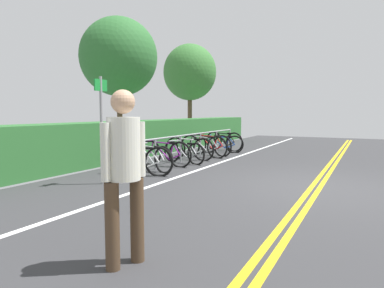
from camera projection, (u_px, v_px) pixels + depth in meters
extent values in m
cube|color=#353538|center=(316.00, 188.00, 7.11)|extent=(29.50, 11.01, 0.05)
cube|color=gold|center=(320.00, 187.00, 7.07)|extent=(26.55, 0.10, 0.00)
cube|color=gold|center=(312.00, 187.00, 7.14)|extent=(26.55, 0.10, 0.00)
cube|color=white|center=(184.00, 175.00, 8.47)|extent=(26.55, 0.12, 0.00)
cylinder|color=#9EA0A5|center=(123.00, 161.00, 8.03)|extent=(0.05, 0.05, 0.81)
cylinder|color=#9EA0A5|center=(155.00, 154.00, 9.26)|extent=(0.05, 0.05, 0.81)
cylinder|color=#9EA0A5|center=(181.00, 149.00, 10.49)|extent=(0.05, 0.05, 0.81)
cylinder|color=#9EA0A5|center=(200.00, 145.00, 11.72)|extent=(0.05, 0.05, 0.81)
cylinder|color=#9EA0A5|center=(217.00, 142.00, 12.95)|extent=(0.05, 0.05, 0.81)
cylinder|color=#9EA0A5|center=(230.00, 140.00, 14.18)|extent=(0.05, 0.05, 0.81)
cylinder|color=#9EA0A5|center=(191.00, 134.00, 11.07)|extent=(6.92, 0.04, 0.04)
torus|color=black|center=(120.00, 160.00, 8.56)|extent=(0.20, 0.73, 0.74)
torus|color=black|center=(159.00, 162.00, 8.29)|extent=(0.20, 0.73, 0.74)
cylinder|color=white|center=(134.00, 157.00, 8.45)|extent=(0.15, 0.57, 0.50)
cylinder|color=white|center=(137.00, 148.00, 8.41)|extent=(0.17, 0.68, 0.07)
cylinder|color=white|center=(148.00, 159.00, 8.36)|extent=(0.07, 0.17, 0.45)
cylinder|color=white|center=(152.00, 165.00, 8.34)|extent=(0.11, 0.36, 0.19)
cylinder|color=white|center=(154.00, 156.00, 8.30)|extent=(0.08, 0.25, 0.31)
cylinder|color=white|center=(122.00, 154.00, 8.53)|extent=(0.06, 0.14, 0.33)
cube|color=black|center=(150.00, 148.00, 8.32)|extent=(0.12, 0.21, 0.05)
cylinder|color=white|center=(124.00, 145.00, 8.49)|extent=(0.46, 0.12, 0.03)
torus|color=black|center=(138.00, 156.00, 9.46)|extent=(0.27, 0.69, 0.71)
torus|color=black|center=(164.00, 160.00, 8.73)|extent=(0.27, 0.69, 0.71)
cylinder|color=silver|center=(147.00, 154.00, 9.18)|extent=(0.21, 0.58, 0.48)
cylinder|color=silver|center=(149.00, 147.00, 9.11)|extent=(0.25, 0.69, 0.07)
cylinder|color=silver|center=(156.00, 156.00, 8.93)|extent=(0.09, 0.17, 0.43)
cylinder|color=silver|center=(159.00, 162.00, 8.86)|extent=(0.15, 0.37, 0.18)
cylinder|color=silver|center=(161.00, 154.00, 8.80)|extent=(0.11, 0.26, 0.30)
cylinder|color=silver|center=(139.00, 151.00, 9.41)|extent=(0.08, 0.14, 0.32)
cube|color=black|center=(158.00, 147.00, 8.86)|extent=(0.14, 0.21, 0.05)
cylinder|color=silver|center=(140.00, 143.00, 9.35)|extent=(0.45, 0.17, 0.03)
torus|color=black|center=(150.00, 153.00, 10.09)|extent=(0.07, 0.74, 0.74)
torus|color=black|center=(180.00, 155.00, 9.63)|extent=(0.07, 0.74, 0.74)
cylinder|color=purple|center=(161.00, 151.00, 9.91)|extent=(0.05, 0.56, 0.51)
cylinder|color=purple|center=(163.00, 143.00, 9.86)|extent=(0.05, 0.67, 0.07)
cylinder|color=purple|center=(171.00, 152.00, 9.76)|extent=(0.04, 0.16, 0.46)
cylinder|color=purple|center=(175.00, 157.00, 9.72)|extent=(0.04, 0.36, 0.19)
cylinder|color=purple|center=(177.00, 149.00, 9.67)|extent=(0.04, 0.25, 0.31)
cylinder|color=purple|center=(152.00, 147.00, 10.05)|extent=(0.04, 0.13, 0.34)
cube|color=black|center=(173.00, 143.00, 9.70)|extent=(0.08, 0.20, 0.05)
cylinder|color=purple|center=(153.00, 140.00, 10.01)|extent=(0.46, 0.04, 0.03)
torus|color=black|center=(172.00, 151.00, 10.78)|extent=(0.23, 0.66, 0.67)
torus|color=black|center=(196.00, 154.00, 10.11)|extent=(0.23, 0.66, 0.67)
cylinder|color=silver|center=(181.00, 150.00, 10.52)|extent=(0.18, 0.56, 0.45)
cylinder|color=silver|center=(182.00, 143.00, 10.46)|extent=(0.21, 0.66, 0.07)
cylinder|color=silver|center=(189.00, 151.00, 10.30)|extent=(0.08, 0.17, 0.41)
cylinder|color=silver|center=(192.00, 156.00, 10.24)|extent=(0.13, 0.36, 0.17)
cylinder|color=silver|center=(193.00, 149.00, 10.17)|extent=(0.10, 0.25, 0.28)
cylinder|color=silver|center=(173.00, 147.00, 10.73)|extent=(0.07, 0.14, 0.30)
cube|color=black|center=(190.00, 144.00, 10.23)|extent=(0.13, 0.21, 0.05)
cylinder|color=silver|center=(174.00, 141.00, 10.68)|extent=(0.45, 0.15, 0.03)
torus|color=black|center=(175.00, 148.00, 11.41)|extent=(0.07, 0.74, 0.74)
torus|color=black|center=(203.00, 150.00, 10.94)|extent=(0.07, 0.74, 0.74)
cylinder|color=white|center=(186.00, 146.00, 11.23)|extent=(0.05, 0.58, 0.51)
cylinder|color=white|center=(187.00, 139.00, 11.17)|extent=(0.05, 0.69, 0.07)
cylinder|color=white|center=(195.00, 147.00, 11.07)|extent=(0.04, 0.17, 0.45)
cylinder|color=white|center=(198.00, 152.00, 11.03)|extent=(0.04, 0.37, 0.19)
cylinder|color=white|center=(200.00, 145.00, 10.98)|extent=(0.04, 0.25, 0.31)
cylinder|color=white|center=(177.00, 143.00, 11.37)|extent=(0.04, 0.14, 0.34)
cube|color=black|center=(197.00, 139.00, 11.01)|extent=(0.08, 0.20, 0.05)
cylinder|color=white|center=(178.00, 137.00, 11.33)|extent=(0.46, 0.04, 0.03)
torus|color=black|center=(190.00, 146.00, 12.05)|extent=(0.13, 0.77, 0.77)
torus|color=black|center=(217.00, 147.00, 11.49)|extent=(0.13, 0.77, 0.77)
cylinder|color=silver|center=(200.00, 144.00, 11.83)|extent=(0.10, 0.60, 0.52)
cylinder|color=silver|center=(202.00, 137.00, 11.78)|extent=(0.11, 0.71, 0.07)
cylinder|color=silver|center=(209.00, 145.00, 11.65)|extent=(0.05, 0.17, 0.47)
cylinder|color=silver|center=(212.00, 150.00, 11.60)|extent=(0.07, 0.38, 0.19)
cylinder|color=silver|center=(214.00, 143.00, 11.54)|extent=(0.06, 0.26, 0.32)
cylinder|color=silver|center=(192.00, 141.00, 12.01)|extent=(0.05, 0.14, 0.35)
cube|color=black|center=(211.00, 137.00, 11.58)|extent=(0.10, 0.21, 0.05)
cylinder|color=silver|center=(193.00, 135.00, 11.96)|extent=(0.46, 0.07, 0.03)
torus|color=black|center=(198.00, 144.00, 12.69)|extent=(0.23, 0.75, 0.76)
torus|color=black|center=(222.00, 146.00, 12.00)|extent=(0.23, 0.75, 0.76)
cylinder|color=red|center=(207.00, 142.00, 12.42)|extent=(0.18, 0.61, 0.52)
cylinder|color=red|center=(208.00, 136.00, 12.36)|extent=(0.20, 0.73, 0.07)
cylinder|color=red|center=(215.00, 143.00, 12.19)|extent=(0.07, 0.18, 0.47)
cylinder|color=red|center=(218.00, 148.00, 12.13)|extent=(0.12, 0.39, 0.19)
cylinder|color=red|center=(220.00, 142.00, 12.06)|extent=(0.10, 0.27, 0.32)
cylinder|color=red|center=(199.00, 140.00, 12.64)|extent=(0.07, 0.15, 0.35)
cube|color=black|center=(217.00, 136.00, 12.12)|extent=(0.12, 0.21, 0.05)
cylinder|color=red|center=(200.00, 134.00, 12.59)|extent=(0.45, 0.13, 0.03)
torus|color=black|center=(208.00, 144.00, 13.14)|extent=(0.28, 0.65, 0.68)
torus|color=black|center=(235.00, 145.00, 13.02)|extent=(0.28, 0.65, 0.68)
cylinder|color=#1947B7|center=(218.00, 142.00, 13.09)|extent=(0.23, 0.55, 0.46)
cylinder|color=#1947B7|center=(220.00, 137.00, 13.07)|extent=(0.26, 0.65, 0.07)
cylinder|color=#1947B7|center=(227.00, 143.00, 13.05)|extent=(0.09, 0.17, 0.41)
cylinder|color=#1947B7|center=(230.00, 146.00, 13.05)|extent=(0.16, 0.35, 0.17)
cylinder|color=#1947B7|center=(232.00, 141.00, 13.03)|extent=(0.12, 0.24, 0.29)
cylinder|color=#1947B7|center=(209.00, 140.00, 13.12)|extent=(0.08, 0.14, 0.31)
cube|color=black|center=(229.00, 137.00, 13.02)|extent=(0.14, 0.22, 0.05)
cylinder|color=#1947B7|center=(211.00, 135.00, 13.10)|extent=(0.44, 0.18, 0.03)
torus|color=black|center=(214.00, 141.00, 14.14)|extent=(0.22, 0.76, 0.76)
torus|color=black|center=(234.00, 142.00, 13.53)|extent=(0.22, 0.76, 0.76)
cylinder|color=black|center=(221.00, 139.00, 13.90)|extent=(0.15, 0.55, 0.52)
cylinder|color=black|center=(223.00, 133.00, 13.84)|extent=(0.18, 0.65, 0.07)
cylinder|color=black|center=(228.00, 140.00, 13.70)|extent=(0.07, 0.16, 0.47)
cylinder|color=black|center=(231.00, 144.00, 13.64)|extent=(0.11, 0.35, 0.19)
cylinder|color=black|center=(232.00, 138.00, 13.58)|extent=(0.09, 0.24, 0.32)
cylinder|color=black|center=(215.00, 137.00, 14.09)|extent=(0.06, 0.14, 0.35)
cube|color=black|center=(230.00, 133.00, 13.63)|extent=(0.12, 0.21, 0.05)
cylinder|color=black|center=(216.00, 131.00, 14.04)|extent=(0.46, 0.13, 0.03)
cylinder|color=#4C3826|center=(112.00, 226.00, 3.35)|extent=(0.14, 0.14, 0.86)
cylinder|color=#4C3826|center=(137.00, 220.00, 3.55)|extent=(0.14, 0.14, 0.86)
cylinder|color=silver|center=(124.00, 149.00, 3.38)|extent=(0.32, 0.32, 0.61)
sphere|color=tan|center=(123.00, 102.00, 3.34)|extent=(0.23, 0.23, 0.23)
cylinder|color=silver|center=(105.00, 152.00, 3.25)|extent=(0.09, 0.09, 0.55)
cylinder|color=silver|center=(141.00, 149.00, 3.52)|extent=(0.09, 0.09, 0.55)
cylinder|color=gray|center=(102.00, 131.00, 7.33)|extent=(0.06, 0.06, 2.25)
cube|color=#198C33|center=(101.00, 85.00, 7.24)|extent=(0.36, 0.04, 0.24)
cube|color=#2D6B30|center=(158.00, 136.00, 13.39)|extent=(15.92, 1.17, 1.21)
cylinder|color=brown|center=(120.00, 122.00, 13.54)|extent=(0.21, 0.21, 2.26)
ellipsoid|color=#2D6B30|center=(119.00, 57.00, 13.31)|extent=(2.93, 2.93, 2.97)
cylinder|color=brown|center=(190.00, 119.00, 18.72)|extent=(0.23, 0.23, 2.28)
ellipsoid|color=#387533|center=(190.00, 72.00, 18.49)|extent=(2.79, 2.79, 2.94)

